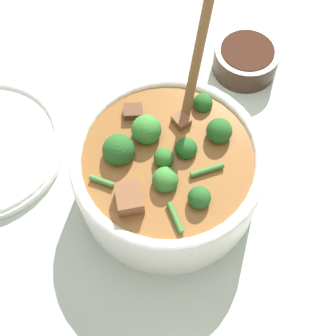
# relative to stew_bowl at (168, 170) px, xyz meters

# --- Properties ---
(ground_plane) EXTENTS (4.00, 4.00, 0.00)m
(ground_plane) POSITION_rel_stew_bowl_xyz_m (-0.00, 0.00, -0.06)
(ground_plane) COLOR #ADBCAD
(stew_bowl) EXTENTS (0.24, 0.26, 0.26)m
(stew_bowl) POSITION_rel_stew_bowl_xyz_m (0.00, 0.00, 0.00)
(stew_bowl) COLOR white
(stew_bowl) RESTS_ON ground_plane
(condiment_bowl) EXTENTS (0.10, 0.10, 0.04)m
(condiment_bowl) POSITION_rel_stew_bowl_xyz_m (0.05, -0.24, -0.03)
(condiment_bowl) COLOR black
(condiment_bowl) RESTS_ON ground_plane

